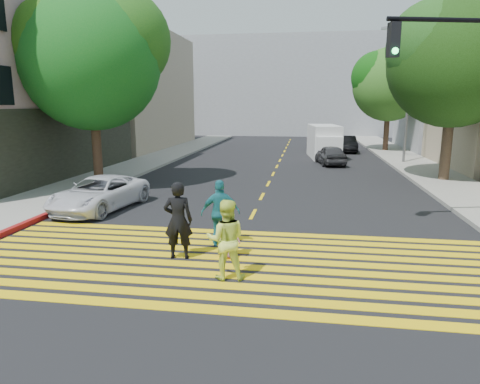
% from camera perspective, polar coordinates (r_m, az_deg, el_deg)
% --- Properties ---
extents(ground, '(120.00, 120.00, 0.00)m').
position_cam_1_polar(ground, '(9.39, -2.87, -12.08)').
color(ground, black).
extents(sidewalk_left, '(3.00, 40.00, 0.15)m').
position_cam_1_polar(sidewalk_left, '(32.32, -9.80, 4.83)').
color(sidewalk_left, gray).
rests_on(sidewalk_left, ground).
extents(sidewalk_right, '(3.00, 60.00, 0.15)m').
position_cam_1_polar(sidewalk_right, '(24.64, 24.57, 1.89)').
color(sidewalk_right, gray).
rests_on(sidewalk_right, ground).
extents(curb_red, '(0.20, 8.00, 0.16)m').
position_cam_1_polar(curb_red, '(17.22, -21.67, -1.62)').
color(curb_red, maroon).
rests_on(curb_red, ground).
extents(crosswalk, '(13.40, 5.30, 0.01)m').
position_cam_1_polar(crosswalk, '(10.55, -1.46, -9.31)').
color(crosswalk, yellow).
rests_on(crosswalk, ground).
extents(lane_line, '(0.12, 34.40, 0.01)m').
position_cam_1_polar(lane_line, '(31.20, 5.52, 4.57)').
color(lane_line, yellow).
rests_on(lane_line, ground).
extents(building_left_tan, '(12.00, 16.00, 10.00)m').
position_cam_1_polar(building_left_tan, '(40.54, -17.63, 12.77)').
color(building_left_tan, tan).
rests_on(building_left_tan, ground).
extents(building_right_grey, '(10.00, 10.00, 10.00)m').
position_cam_1_polar(building_right_grey, '(40.65, 28.48, 11.93)').
color(building_right_grey, gray).
rests_on(building_right_grey, ground).
extents(backdrop_block, '(30.00, 8.00, 12.00)m').
position_cam_1_polar(backdrop_block, '(56.49, 7.23, 13.72)').
color(backdrop_block, gray).
rests_on(backdrop_block, ground).
extents(tree_left, '(7.83, 7.68, 8.93)m').
position_cam_1_polar(tree_left, '(21.09, -19.05, 17.10)').
color(tree_left, '#3A2D16').
rests_on(tree_left, ground).
extents(tree_right_near, '(7.10, 6.66, 9.00)m').
position_cam_1_polar(tree_right_near, '(23.37, 26.94, 16.07)').
color(tree_right_near, '#36201A').
rests_on(tree_right_near, ground).
extents(tree_right_far, '(6.41, 5.87, 8.36)m').
position_cam_1_polar(tree_right_far, '(36.93, 19.45, 13.84)').
color(tree_right_far, '#473726').
rests_on(tree_right_far, ground).
extents(pedestrian_man, '(0.76, 0.55, 1.95)m').
position_cam_1_polar(pedestrian_man, '(10.65, -8.24, -3.75)').
color(pedestrian_man, black).
rests_on(pedestrian_man, ground).
extents(pedestrian_woman, '(0.95, 0.79, 1.78)m').
position_cam_1_polar(pedestrian_woman, '(9.35, -1.90, -6.35)').
color(pedestrian_woman, '#DEF456').
rests_on(pedestrian_woman, ground).
extents(pedestrian_child, '(0.68, 0.54, 1.21)m').
position_cam_1_polar(pedestrian_child, '(10.67, -1.57, -5.66)').
color(pedestrian_child, '#F290D2').
rests_on(pedestrian_child, ground).
extents(pedestrian_extra, '(1.13, 0.67, 1.80)m').
position_cam_1_polar(pedestrian_extra, '(11.57, -2.62, -2.79)').
color(pedestrian_extra, teal).
rests_on(pedestrian_extra, ground).
extents(white_sedan, '(2.62, 4.57, 1.20)m').
position_cam_1_polar(white_sedan, '(16.36, -18.23, -0.18)').
color(white_sedan, silver).
rests_on(white_sedan, ground).
extents(dark_car_near, '(2.08, 3.87, 1.25)m').
position_cam_1_polar(dark_car_near, '(28.04, 11.98, 4.87)').
color(dark_car_near, '#2E2D30').
rests_on(dark_car_near, ground).
extents(silver_car, '(2.01, 4.63, 1.33)m').
position_cam_1_polar(silver_car, '(37.63, 11.05, 6.61)').
color(silver_car, gray).
rests_on(silver_car, ground).
extents(dark_car_parked, '(1.45, 3.95, 1.29)m').
position_cam_1_polar(dark_car_parked, '(35.97, 14.05, 6.23)').
color(dark_car_parked, black).
rests_on(dark_car_parked, ground).
extents(white_van, '(2.39, 5.12, 2.33)m').
position_cam_1_polar(white_van, '(31.43, 11.17, 6.48)').
color(white_van, silver).
rests_on(white_van, ground).
extents(street_lamp, '(1.94, 0.68, 8.69)m').
position_cam_1_polar(street_lamp, '(29.47, 21.27, 13.17)').
color(street_lamp, slate).
rests_on(street_lamp, ground).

